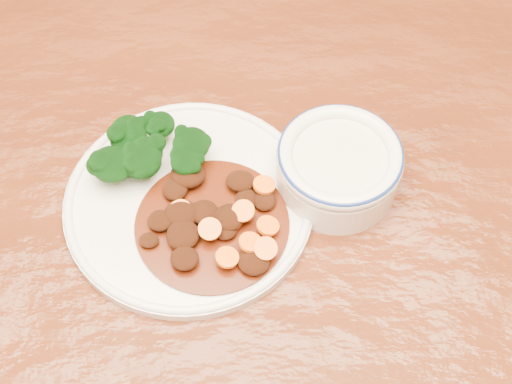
{
  "coord_description": "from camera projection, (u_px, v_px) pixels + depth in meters",
  "views": [
    {
      "loc": [
        0.04,
        -0.29,
        1.33
      ],
      "look_at": [
        0.0,
        0.07,
        0.77
      ],
      "focal_mm": 50.0,
      "sensor_mm": 36.0,
      "label": 1
    }
  ],
  "objects": [
    {
      "name": "dining_table",
      "position": [
        246.0,
        306.0,
        0.71
      ],
      "size": [
        1.59,
        1.07,
        0.75
      ],
      "rotation": [
        0.0,
        0.0,
        0.12
      ],
      "color": "#59250F",
      "rests_on": "ground"
    },
    {
      "name": "dinner_plate",
      "position": [
        189.0,
        201.0,
        0.67
      ],
      "size": [
        0.24,
        0.24,
        0.01
      ],
      "rotation": [
        0.0,
        0.0,
        0.02
      ],
      "color": "silver",
      "rests_on": "dining_table"
    },
    {
      "name": "broccoli_florets",
      "position": [
        148.0,
        150.0,
        0.67
      ],
      "size": [
        0.11,
        0.09,
        0.04
      ],
      "color": "olive",
      "rests_on": "dinner_plate"
    },
    {
      "name": "mince_stew",
      "position": [
        210.0,
        218.0,
        0.65
      ],
      "size": [
        0.14,
        0.14,
        0.02
      ],
      "color": "#4A1A08",
      "rests_on": "dinner_plate"
    },
    {
      "name": "dip_bowl",
      "position": [
        338.0,
        166.0,
        0.67
      ],
      "size": [
        0.12,
        0.12,
        0.05
      ],
      "rotation": [
        0.0,
        0.0,
        0.37
      ],
      "color": "silver",
      "rests_on": "dining_table"
    }
  ]
}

